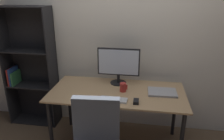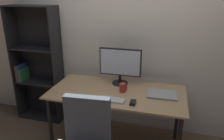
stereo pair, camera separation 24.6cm
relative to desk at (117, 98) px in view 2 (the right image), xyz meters
The scene contains 8 objects.
back_wall 0.84m from the desk, 90.00° to the left, with size 6.40×0.10×2.60m, color silver.
desk is the anchor object (origin of this frame).
monitor 0.41m from the desk, 94.40° to the left, with size 0.52×0.20×0.45m.
keyboard 0.25m from the desk, 91.86° to the right, with size 0.29×0.11×0.02m, color #B7BABC.
mouse 0.35m from the desk, 46.50° to the right, with size 0.06×0.10×0.03m, color black.
coffee_mug 0.15m from the desk, ahead, with size 0.09×0.07×0.10m.
laptop 0.52m from the desk, ahead, with size 0.32×0.23×0.02m, color #99999E.
bookshelf 1.34m from the desk, 163.58° to the left, with size 0.69×0.28×1.66m.
Camera 2 is at (0.54, -2.20, 1.83)m, focal length 34.68 mm.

